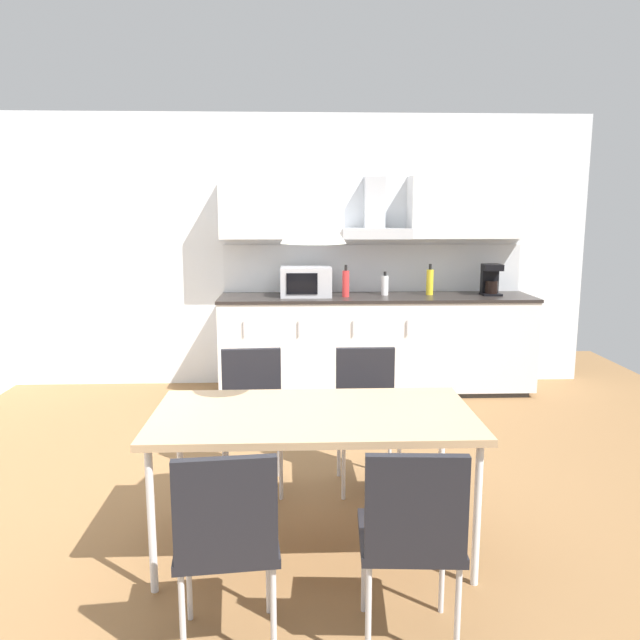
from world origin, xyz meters
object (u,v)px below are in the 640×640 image
object	(u,v)px
chair_near_left	(227,532)
bottle_red	(346,283)
chair_far_right	(367,403)
bottle_yellow	(430,282)
dining_table	(314,421)
chair_near_right	(412,528)
chair_far_left	(252,404)
pendant_lamp	(313,220)
microwave	(306,282)
coffee_maker	(491,280)
bottle_white	(385,285)

from	to	relation	value
chair_near_left	bottle_red	bearing A→B (deg)	78.45
bottle_red	chair_far_right	bearing A→B (deg)	-90.62
bottle_yellow	chair_far_right	size ratio (longest dim) A/B	0.34
dining_table	chair_near_right	bearing A→B (deg)	-65.79
chair_far_left	pendant_lamp	size ratio (longest dim) A/B	2.72
bottle_red	dining_table	world-z (taller)	bottle_red
dining_table	bottle_red	bearing A→B (deg)	82.25
chair_far_right	bottle_yellow	bearing A→B (deg)	68.40
microwave	chair_far_right	size ratio (longest dim) A/B	0.55
bottle_red	coffee_maker	bearing A→B (deg)	3.29
coffee_maker	pendant_lamp	bearing A→B (deg)	-121.69
coffee_maker	chair_near_left	xyz separation A→B (m)	(-2.15, -3.71, -0.56)
coffee_maker	chair_near_right	world-z (taller)	coffee_maker
bottle_red	chair_far_right	world-z (taller)	bottle_red
pendant_lamp	chair_near_left	bearing A→B (deg)	-114.02
bottle_white	bottle_red	world-z (taller)	bottle_red
dining_table	chair_far_left	world-z (taller)	chair_far_left
microwave	bottle_white	xyz separation A→B (m)	(0.76, 0.05, -0.04)
microwave	chair_near_left	world-z (taller)	microwave
chair_far_right	pendant_lamp	distance (m)	1.46
coffee_maker	chair_far_left	size ratio (longest dim) A/B	0.34
bottle_yellow	pendant_lamp	xyz separation A→B (m)	(-1.21, -2.94, 0.63)
chair_near_left	chair_near_right	size ratio (longest dim) A/B	1.00
chair_near_left	chair_far_right	distance (m)	1.75
chair_near_left	chair_far_left	distance (m)	1.60
coffee_maker	chair_far_left	bearing A→B (deg)	-135.75
bottle_white	chair_far_right	size ratio (longest dim) A/B	0.26
pendant_lamp	chair_far_right	bearing A→B (deg)	65.58
microwave	chair_near_right	distance (m)	3.74
pendant_lamp	dining_table	bearing A→B (deg)	-63.43
chair_near_left	pendant_lamp	xyz separation A→B (m)	(0.36, 0.80, 1.17)
bottle_red	chair_far_right	xyz separation A→B (m)	(-0.02, -2.03, -0.54)
microwave	dining_table	size ratio (longest dim) A/B	0.30
microwave	coffee_maker	bearing A→B (deg)	0.84
microwave	pendant_lamp	bearing A→B (deg)	-90.18
dining_table	chair_near_left	size ratio (longest dim) A/B	1.86
microwave	chair_far_left	xyz separation A→B (m)	(-0.38, -2.08, -0.55)
bottle_white	bottle_yellow	xyz separation A→B (m)	(0.44, 0.00, 0.03)
bottle_red	chair_far_left	size ratio (longest dim) A/B	0.35
chair_near_left	microwave	bearing A→B (deg)	84.33
bottle_white	pendant_lamp	distance (m)	3.11
microwave	bottle_red	size ratio (longest dim) A/B	1.59
microwave	chair_far_right	world-z (taller)	microwave
bottle_yellow	chair_near_right	world-z (taller)	bottle_yellow
bottle_yellow	chair_far_right	distance (m)	2.36
microwave	chair_far_left	size ratio (longest dim) A/B	0.55
chair_near_right	chair_far_left	bearing A→B (deg)	114.52
bottle_yellow	pendant_lamp	distance (m)	3.24
bottle_red	chair_near_left	xyz separation A→B (m)	(-0.74, -3.63, -0.54)
chair_far_left	coffee_maker	bearing A→B (deg)	44.25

